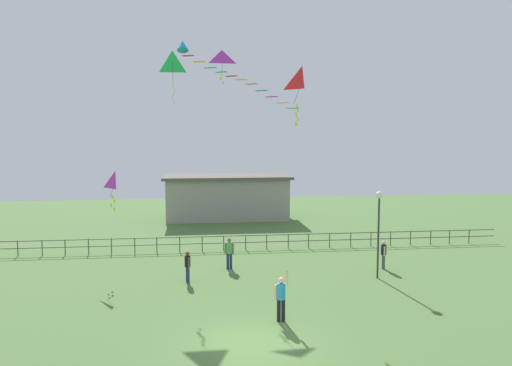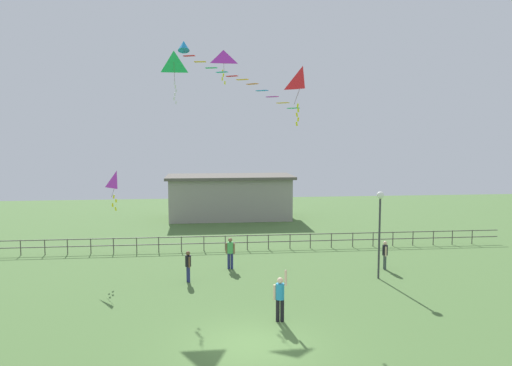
{
  "view_description": "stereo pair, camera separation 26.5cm",
  "coord_description": "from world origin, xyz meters",
  "px_view_note": "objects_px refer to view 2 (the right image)",
  "views": [
    {
      "loc": [
        -1.81,
        -16.02,
        7.17
      ],
      "look_at": [
        0.8,
        5.38,
        5.08
      ],
      "focal_mm": 34.08,
      "sensor_mm": 36.0,
      "label": 1
    },
    {
      "loc": [
        -1.55,
        -16.05,
        7.17
      ],
      "look_at": [
        0.8,
        5.38,
        5.08
      ],
      "focal_mm": 34.08,
      "sensor_mm": 36.0,
      "label": 2
    }
  ],
  "objects_px": {
    "person_2": "(385,253)",
    "person_1": "(280,296)",
    "kite_2": "(302,82)",
    "kite_3": "(174,64)",
    "lamppost": "(380,215)",
    "kite_1": "(117,181)",
    "person_0": "(188,264)",
    "streamer_kite": "(194,52)",
    "kite_0": "(223,59)",
    "person_3": "(230,251)"
  },
  "relations": [
    {
      "from": "person_2",
      "to": "kite_3",
      "type": "xyz_separation_m",
      "value": [
        -11.26,
        3.41,
        10.34
      ]
    },
    {
      "from": "kite_1",
      "to": "person_2",
      "type": "bearing_deg",
      "value": -6.8
    },
    {
      "from": "person_3",
      "to": "kite_1",
      "type": "relative_size",
      "value": 0.8
    },
    {
      "from": "person_0",
      "to": "kite_1",
      "type": "distance_m",
      "value": 6.14
    },
    {
      "from": "person_2",
      "to": "streamer_kite",
      "type": "bearing_deg",
      "value": 176.28
    },
    {
      "from": "person_3",
      "to": "kite_3",
      "type": "bearing_deg",
      "value": 141.27
    },
    {
      "from": "lamppost",
      "to": "kite_2",
      "type": "height_order",
      "value": "kite_2"
    },
    {
      "from": "person_0",
      "to": "streamer_kite",
      "type": "height_order",
      "value": "streamer_kite"
    },
    {
      "from": "person_1",
      "to": "kite_1",
      "type": "distance_m",
      "value": 11.86
    },
    {
      "from": "kite_0",
      "to": "kite_2",
      "type": "distance_m",
      "value": 7.11
    },
    {
      "from": "lamppost",
      "to": "kite_2",
      "type": "distance_m",
      "value": 7.64
    },
    {
      "from": "person_3",
      "to": "streamer_kite",
      "type": "bearing_deg",
      "value": -168.64
    },
    {
      "from": "person_0",
      "to": "kite_3",
      "type": "relative_size",
      "value": 0.53
    },
    {
      "from": "kite_3",
      "to": "kite_1",
      "type": "bearing_deg",
      "value": -150.57
    },
    {
      "from": "kite_2",
      "to": "kite_3",
      "type": "height_order",
      "value": "kite_3"
    },
    {
      "from": "person_3",
      "to": "kite_0",
      "type": "relative_size",
      "value": 0.85
    },
    {
      "from": "person_2",
      "to": "person_1",
      "type": "bearing_deg",
      "value": -135.37
    },
    {
      "from": "kite_1",
      "to": "person_0",
      "type": "bearing_deg",
      "value": -36.69
    },
    {
      "from": "person_0",
      "to": "person_1",
      "type": "height_order",
      "value": "person_1"
    },
    {
      "from": "lamppost",
      "to": "person_2",
      "type": "relative_size",
      "value": 2.86
    },
    {
      "from": "person_0",
      "to": "kite_1",
      "type": "bearing_deg",
      "value": 143.31
    },
    {
      "from": "person_1",
      "to": "kite_3",
      "type": "height_order",
      "value": "kite_3"
    },
    {
      "from": "person_0",
      "to": "kite_2",
      "type": "relative_size",
      "value": 0.55
    },
    {
      "from": "person_2",
      "to": "kite_1",
      "type": "relative_size",
      "value": 0.73
    },
    {
      "from": "lamppost",
      "to": "streamer_kite",
      "type": "xyz_separation_m",
      "value": [
        -9.14,
        2.24,
        8.2
      ]
    },
    {
      "from": "kite_0",
      "to": "streamer_kite",
      "type": "bearing_deg",
      "value": -112.31
    },
    {
      "from": "kite_0",
      "to": "kite_1",
      "type": "xyz_separation_m",
      "value": [
        -5.86,
        -3.0,
        -6.97
      ]
    },
    {
      "from": "kite_3",
      "to": "person_1",
      "type": "bearing_deg",
      "value": -66.14
    },
    {
      "from": "kite_2",
      "to": "person_3",
      "type": "bearing_deg",
      "value": 148.22
    },
    {
      "from": "kite_2",
      "to": "streamer_kite",
      "type": "distance_m",
      "value": 5.78
    },
    {
      "from": "kite_1",
      "to": "kite_0",
      "type": "bearing_deg",
      "value": 27.11
    },
    {
      "from": "lamppost",
      "to": "person_1",
      "type": "relative_size",
      "value": 2.16
    },
    {
      "from": "streamer_kite",
      "to": "person_0",
      "type": "bearing_deg",
      "value": -102.37
    },
    {
      "from": "lamppost",
      "to": "person_3",
      "type": "distance_m",
      "value": 8.1
    },
    {
      "from": "streamer_kite",
      "to": "kite_2",
      "type": "bearing_deg",
      "value": -18.66
    },
    {
      "from": "person_3",
      "to": "streamer_kite",
      "type": "relative_size",
      "value": 0.3
    },
    {
      "from": "lamppost",
      "to": "person_2",
      "type": "bearing_deg",
      "value": 59.38
    },
    {
      "from": "person_2",
      "to": "streamer_kite",
      "type": "xyz_separation_m",
      "value": [
        -10.08,
        0.65,
        10.53
      ]
    },
    {
      "from": "kite_3",
      "to": "streamer_kite",
      "type": "relative_size",
      "value": 0.51
    },
    {
      "from": "kite_2",
      "to": "kite_3",
      "type": "relative_size",
      "value": 0.96
    },
    {
      "from": "kite_1",
      "to": "kite_2",
      "type": "distance_m",
      "value": 11.05
    },
    {
      "from": "person_2",
      "to": "kite_1",
      "type": "distance_m",
      "value": 14.9
    },
    {
      "from": "person_0",
      "to": "person_1",
      "type": "distance_m",
      "value": 6.68
    },
    {
      "from": "person_1",
      "to": "kite_1",
      "type": "xyz_separation_m",
      "value": [
        -7.49,
        8.4,
        3.75
      ]
    },
    {
      "from": "lamppost",
      "to": "kite_3",
      "type": "bearing_deg",
      "value": 154.2
    },
    {
      "from": "person_0",
      "to": "lamppost",
      "type": "bearing_deg",
      "value": -2.69
    },
    {
      "from": "lamppost",
      "to": "person_3",
      "type": "height_order",
      "value": "lamppost"
    },
    {
      "from": "person_1",
      "to": "person_0",
      "type": "bearing_deg",
      "value": 123.51
    },
    {
      "from": "lamppost",
      "to": "kite_2",
      "type": "relative_size",
      "value": 1.57
    },
    {
      "from": "person_0",
      "to": "kite_2",
      "type": "height_order",
      "value": "kite_2"
    }
  ]
}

